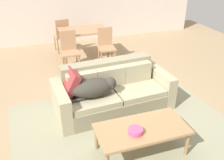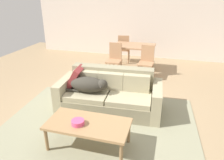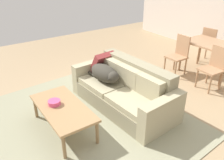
% 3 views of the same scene
% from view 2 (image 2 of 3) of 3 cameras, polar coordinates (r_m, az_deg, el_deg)
% --- Properties ---
extents(ground_plane, '(10.00, 10.00, 0.00)m').
position_cam_2_polar(ground_plane, '(4.43, 0.31, -7.72)').
color(ground_plane, tan).
extents(back_partition, '(8.00, 0.12, 2.70)m').
position_cam_2_polar(back_partition, '(7.80, 8.49, 15.98)').
color(back_partition, beige).
rests_on(back_partition, ground).
extents(area_rug, '(3.64, 3.44, 0.01)m').
position_cam_2_polar(area_rug, '(3.71, -4.71, -14.57)').
color(area_rug, gray).
rests_on(area_rug, ground).
extents(couch, '(2.09, 1.03, 0.82)m').
position_cam_2_polar(couch, '(4.31, -0.57, -3.90)').
color(couch, gray).
rests_on(couch, ground).
extents(dog_on_left_cushion, '(0.87, 0.39, 0.30)m').
position_cam_2_polar(dog_on_left_cushion, '(4.15, -6.12, -1.27)').
color(dog_on_left_cushion, '#36332A').
rests_on(dog_on_left_cushion, couch).
extents(throw_pillow_by_left_arm, '(0.36, 0.47, 0.45)m').
position_cam_2_polar(throw_pillow_by_left_arm, '(4.43, -9.85, 0.80)').
color(throw_pillow_by_left_arm, maroon).
rests_on(throw_pillow_by_left_arm, couch).
extents(coffee_table, '(1.25, 0.62, 0.44)m').
position_cam_2_polar(coffee_table, '(3.27, -6.45, -12.06)').
color(coffee_table, '#A47D52').
rests_on(coffee_table, ground).
extents(bowl_on_coffee_table, '(0.19, 0.19, 0.07)m').
position_cam_2_polar(bowl_on_coffee_table, '(3.21, -9.19, -11.20)').
color(bowl_on_coffee_table, '#EA4C7F').
rests_on(bowl_on_coffee_table, coffee_table).
extents(dining_table, '(1.19, 0.81, 0.77)m').
position_cam_2_polar(dining_table, '(6.42, 6.07, 8.64)').
color(dining_table, tan).
rests_on(dining_table, ground).
extents(dining_chair_near_left, '(0.40, 0.40, 0.91)m').
position_cam_2_polar(dining_chair_near_left, '(6.05, 0.69, 5.98)').
color(dining_chair_near_left, tan).
rests_on(dining_chair_near_left, ground).
extents(dining_chair_near_right, '(0.43, 0.43, 0.90)m').
position_cam_2_polar(dining_chair_near_right, '(5.91, 9.29, 5.22)').
color(dining_chair_near_right, tan).
rests_on(dining_chair_near_right, ground).
extents(dining_chair_far_left, '(0.45, 0.45, 0.93)m').
position_cam_2_polar(dining_chair_far_left, '(7.15, 3.18, 8.71)').
color(dining_chair_far_left, tan).
rests_on(dining_chair_far_left, ground).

